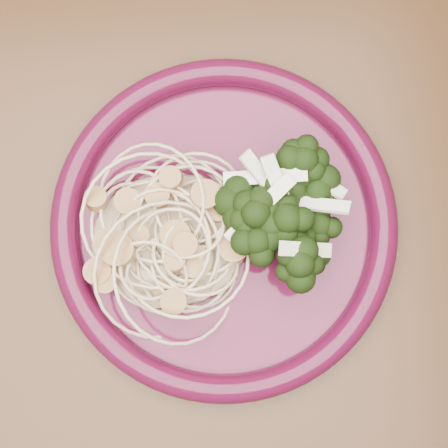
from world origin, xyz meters
The scene contains 6 objects.
dining_table centered at (0.00, 0.00, 0.65)m, with size 1.20×0.80×0.75m.
dinner_plate centered at (-0.12, 0.03, 0.76)m, with size 0.33×0.33×0.02m.
spaghetti_pile centered at (-0.16, 0.02, 0.77)m, with size 0.13×0.11×0.03m, color beige.
scallop_cluster centered at (-0.16, 0.02, 0.81)m, with size 0.13×0.13×0.04m, color #AE7F46, non-canonical shape.
broccoli_pile centered at (-0.06, 0.04, 0.78)m, with size 0.09×0.14×0.05m, color black.
onion_garnish centered at (-0.06, 0.04, 0.81)m, with size 0.06×0.09×0.06m, color #EFECCD, non-canonical shape.
Camera 1 is at (-0.12, -0.04, 1.26)m, focal length 50.00 mm.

